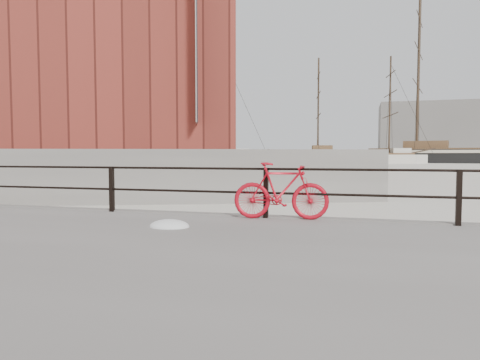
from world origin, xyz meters
The scene contains 14 objects.
ground centered at (0.00, 0.00, 0.00)m, with size 400.00×400.00×0.00m, color white.
far_quay centered at (-40.00, 72.00, 0.90)m, with size 24.00×150.00×1.80m, color gray.
guardrail centered at (0.00, -0.15, 0.85)m, with size 28.00×0.10×1.00m, color black, non-canonical shape.
bicycle centered at (-3.18, -0.25, 0.91)m, with size 1.84×0.28×1.11m, color red.
schooner_mid centered at (-3.17, 76.98, 0.00)m, with size 29.56×12.51×21.20m, color beige, non-canonical shape.
schooner_left centered at (-30.13, 65.61, 0.00)m, with size 24.74×11.25×18.76m, color silver, non-canonical shape.
workboat_near centered at (-25.78, 29.82, 0.00)m, with size 13.36×4.45×7.00m, color black, non-canonical shape.
workboat_far centered at (-28.35, 47.34, 0.00)m, with size 11.11×3.84×7.00m, color black, non-canonical shape.
apartment_terracotta centered at (-21.25, 20.26, 11.90)m, with size 20.00×15.00×20.20m, color maroon.
apartment_mustard centered at (-29.49, 40.65, 12.90)m, with size 22.00×15.00×22.20m, color gold.
apartment_cream centered at (-38.11, 61.98, 12.40)m, with size 20.00×15.00×21.20m, color beige.
apartment_grey centered at (-46.35, 82.38, 13.40)m, with size 22.00×15.00×23.20m, color gray.
apartment_brick centered at (-54.97, 103.70, 12.40)m, with size 24.00×15.00×21.20m, color brown.
industrial_west centered at (20.00, 140.00, 9.00)m, with size 32.00×18.00×18.00m, color gray.
Camera 1 is at (-1.68, -8.47, 1.60)m, focal length 32.00 mm.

